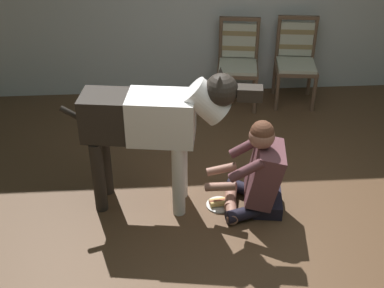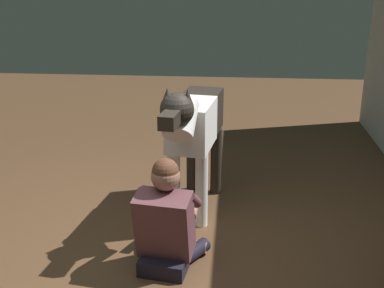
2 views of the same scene
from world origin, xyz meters
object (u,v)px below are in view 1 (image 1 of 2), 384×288
dining_chair_left_of_pair (238,58)px  large_dog (154,122)px  hot_dog_on_plate (219,203)px  person_sitting_on_floor (258,174)px  dining_chair_right_of_pair (296,57)px

dining_chair_left_of_pair → large_dog: (-0.96, -1.87, 0.28)m
large_dog → hot_dog_on_plate: bearing=-8.3°
person_sitting_on_floor → large_dog: large_dog is taller
dining_chair_left_of_pair → hot_dog_on_plate: size_ratio=4.31×
dining_chair_left_of_pair → hot_dog_on_plate: 2.06m
person_sitting_on_floor → hot_dog_on_plate: size_ratio=3.78×
hot_dog_on_plate → dining_chair_left_of_pair: bearing=77.9°
person_sitting_on_floor → large_dog: 0.98m
large_dog → hot_dog_on_plate: size_ratio=7.03×
large_dog → hot_dog_on_plate: 0.96m
person_sitting_on_floor → dining_chair_left_of_pair: bearing=87.0°
large_dog → dining_chair_left_of_pair: bearing=62.9°
person_sitting_on_floor → large_dog: size_ratio=0.54×
dining_chair_left_of_pair → dining_chair_right_of_pair: bearing=0.0°
dining_chair_left_of_pair → large_dog: size_ratio=0.61×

